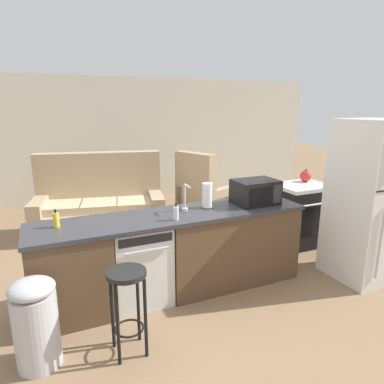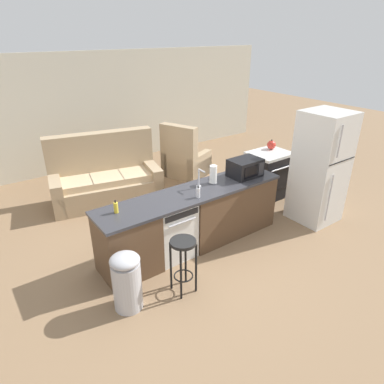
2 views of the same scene
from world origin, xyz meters
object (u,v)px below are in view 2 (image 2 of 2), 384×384
(dishwasher, at_px, (171,229))
(paper_towel_roll, at_px, (213,175))
(trash_bin, at_px, (127,281))
(armchair, at_px, (184,161))
(refrigerator, at_px, (320,168))
(bar_stool, at_px, (183,255))
(kettle, at_px, (271,145))
(microwave, at_px, (245,168))
(soap_bottle, at_px, (198,193))
(dish_soap_bottle, at_px, (116,208))
(stove_range, at_px, (268,174))
(couch, at_px, (105,180))

(dishwasher, distance_m, paper_towel_roll, 1.03)
(trash_bin, height_order, armchair, armchair)
(refrigerator, xyz_separation_m, trash_bin, (-3.59, -0.05, -0.56))
(bar_stool, bearing_deg, paper_towel_roll, 36.31)
(kettle, height_order, trash_bin, kettle)
(dishwasher, height_order, microwave, microwave)
(refrigerator, distance_m, soap_bottle, 2.28)
(microwave, relative_size, trash_bin, 0.68)
(dishwasher, height_order, trash_bin, dishwasher)
(dishwasher, height_order, kettle, kettle)
(microwave, relative_size, soap_bottle, 2.84)
(trash_bin, distance_m, armchair, 4.10)
(dishwasher, xyz_separation_m, armchair, (1.86, 2.35, -0.07))
(paper_towel_roll, xyz_separation_m, trash_bin, (-1.81, -0.68, -0.66))
(dish_soap_bottle, bearing_deg, kettle, 9.72)
(stove_range, distance_m, trash_bin, 3.77)
(paper_towel_roll, distance_m, trash_bin, 2.04)
(microwave, height_order, bar_stool, microwave)
(paper_towel_roll, bearing_deg, dishwasher, -174.94)
(refrigerator, bearing_deg, paper_towel_roll, 160.71)
(trash_bin, xyz_separation_m, armchair, (2.85, 2.95, -0.03))
(dishwasher, distance_m, microwave, 1.54)
(bar_stool, height_order, couch, couch)
(stove_range, relative_size, paper_towel_roll, 3.19)
(bar_stool, height_order, armchair, armchair)
(dishwasher, height_order, stove_range, stove_range)
(refrigerator, distance_m, armchair, 3.05)
(kettle, bearing_deg, trash_bin, -161.16)
(soap_bottle, distance_m, armchair, 3.01)
(stove_range, xyz_separation_m, bar_stool, (-2.90, -1.30, 0.08))
(refrigerator, distance_m, bar_stool, 2.93)
(refrigerator, height_order, microwave, refrigerator)
(refrigerator, distance_m, dish_soap_bottle, 3.41)
(stove_range, distance_m, kettle, 0.58)
(stove_range, distance_m, microwave, 1.44)
(bar_stool, distance_m, couch, 3.06)
(trash_bin, bearing_deg, couch, 71.52)
(kettle, distance_m, armchair, 2.00)
(dishwasher, xyz_separation_m, microwave, (1.41, -0.00, 0.62))
(soap_bottle, height_order, couch, couch)
(bar_stool, relative_size, armchair, 0.62)
(kettle, height_order, armchair, armchair)
(microwave, distance_m, dish_soap_bottle, 2.17)
(couch, bearing_deg, microwave, -58.01)
(dishwasher, xyz_separation_m, trash_bin, (-0.99, -0.60, -0.04))
(paper_towel_roll, bearing_deg, trash_bin, -159.54)
(soap_bottle, height_order, kettle, kettle)
(microwave, relative_size, bar_stool, 0.68)
(kettle, relative_size, couch, 0.10)
(armchair, bearing_deg, trash_bin, -134.01)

